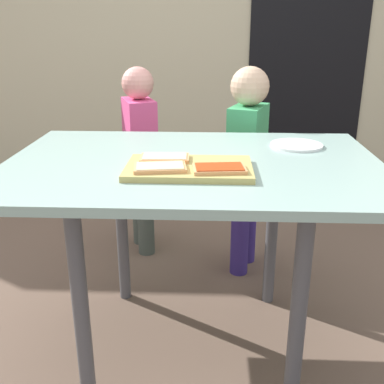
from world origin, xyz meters
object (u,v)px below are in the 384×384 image
(cutting_board, at_px, (189,168))
(child_right, at_px, (247,158))
(child_left, at_px, (140,150))
(plate_white_right, at_px, (296,145))
(dining_table, at_px, (193,184))
(pizza_slice_near_left, at_px, (160,167))
(pizza_slice_near_right, at_px, (219,169))
(pizza_slice_far_left, at_px, (165,158))

(cutting_board, relative_size, child_right, 0.39)
(child_left, bearing_deg, child_right, -19.39)
(plate_white_right, distance_m, child_right, 0.49)
(dining_table, distance_m, child_right, 0.69)
(dining_table, bearing_deg, plate_white_right, 28.97)
(pizza_slice_near_left, height_order, child_right, child_right)
(dining_table, xyz_separation_m, pizza_slice_near_right, (0.09, -0.17, 0.11))
(dining_table, height_order, pizza_slice_near_left, pizza_slice_near_left)
(pizza_slice_near_right, height_order, pizza_slice_far_left, same)
(child_left, bearing_deg, cutting_board, -72.17)
(pizza_slice_far_left, bearing_deg, pizza_slice_near_right, -31.97)
(dining_table, distance_m, cutting_board, 0.15)
(pizza_slice_near_right, bearing_deg, pizza_slice_far_left, 148.03)
(dining_table, height_order, plate_white_right, plate_white_right)
(plate_white_right, xyz_separation_m, child_left, (-0.70, 0.63, -0.20))
(pizza_slice_near_right, bearing_deg, child_left, 111.72)
(cutting_board, xyz_separation_m, child_right, (0.24, 0.76, -0.18))
(pizza_slice_near_left, bearing_deg, child_left, 102.41)
(cutting_board, xyz_separation_m, pizza_slice_far_left, (-0.08, 0.06, 0.02))
(plate_white_right, height_order, child_left, child_left)
(pizza_slice_far_left, height_order, child_left, child_left)
(pizza_slice_far_left, xyz_separation_m, child_left, (-0.23, 0.90, -0.22))
(child_left, distance_m, child_right, 0.58)
(pizza_slice_near_left, bearing_deg, plate_white_right, 38.57)
(pizza_slice_far_left, xyz_separation_m, child_right, (0.32, 0.71, -0.20))
(cutting_board, bearing_deg, pizza_slice_near_right, -29.22)
(child_left, bearing_deg, pizza_slice_near_left, -77.59)
(dining_table, bearing_deg, pizza_slice_far_left, -145.81)
(child_left, height_order, child_right, child_right)
(dining_table, distance_m, pizza_slice_far_left, 0.16)
(plate_white_right, bearing_deg, dining_table, -151.03)
(dining_table, height_order, child_left, child_left)
(dining_table, bearing_deg, child_left, 110.67)
(child_left, bearing_deg, plate_white_right, -41.72)
(pizza_slice_far_left, bearing_deg, cutting_board, -34.93)
(pizza_slice_near_left, bearing_deg, pizza_slice_far_left, 88.14)
(pizza_slice_near_left, relative_size, child_right, 0.17)
(pizza_slice_near_right, height_order, child_left, child_left)
(cutting_board, height_order, pizza_slice_far_left, pizza_slice_far_left)
(plate_white_right, bearing_deg, pizza_slice_near_right, -127.74)
(dining_table, xyz_separation_m, child_left, (-0.32, 0.84, -0.11))
(cutting_board, distance_m, pizza_slice_far_left, 0.10)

